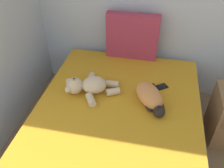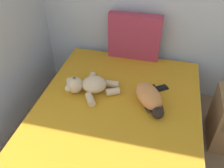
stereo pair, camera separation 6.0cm
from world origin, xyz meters
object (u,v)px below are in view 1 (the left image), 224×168
at_px(cat, 150,96).
at_px(cell_phone, 160,87).
at_px(teddy_bear, 89,86).
at_px(patterned_cushion, 132,36).
at_px(bed, 114,139).

height_order(cat, cell_phone, cat).
relative_size(teddy_bear, cell_phone, 3.15).
bearing_deg(patterned_cushion, bed, -89.83).
relative_size(bed, cat, 4.77).
xyz_separation_m(patterned_cushion, cell_phone, (0.34, -0.49, -0.24)).
relative_size(bed, teddy_bear, 4.10).
relative_size(bed, cell_phone, 12.92).
height_order(bed, cat, cat).
bearing_deg(bed, cell_phone, 54.82).
bearing_deg(patterned_cushion, teddy_bear, -113.35).
bearing_deg(teddy_bear, bed, -44.58).
xyz_separation_m(patterned_cushion, teddy_bear, (-0.30, -0.68, -0.18)).
relative_size(cat, teddy_bear, 0.86).
xyz_separation_m(bed, cell_phone, (0.34, 0.48, 0.25)).
distance_m(patterned_cushion, cat, 0.79).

